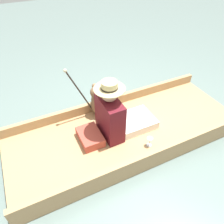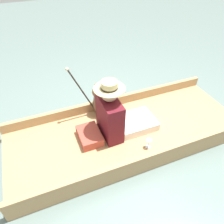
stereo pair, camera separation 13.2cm
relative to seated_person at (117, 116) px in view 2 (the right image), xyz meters
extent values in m
plane|color=slate|center=(0.04, 0.13, -0.40)|extent=(16.00, 16.00, 0.00)
cube|color=tan|center=(0.04, 0.13, -0.33)|extent=(1.19, 3.11, 0.13)
cube|color=tan|center=(-0.53, 0.13, -0.20)|extent=(0.06, 3.11, 0.14)
cube|color=tan|center=(0.60, 0.13, -0.20)|extent=(0.06, 3.11, 0.14)
cube|color=#B24738|center=(0.00, -0.37, -0.21)|extent=(0.38, 0.26, 0.11)
cube|color=white|center=(0.00, 0.27, -0.21)|extent=(0.41, 0.52, 0.11)
cube|color=#5B141E|center=(0.00, -0.10, 0.00)|extent=(0.46, 0.21, 0.54)
cube|color=beige|center=(0.00, 0.01, 0.04)|extent=(0.04, 0.01, 0.30)
cube|color=white|center=(-0.13, 0.01, 0.07)|extent=(0.02, 0.01, 0.32)
cube|color=white|center=(0.13, 0.01, 0.07)|extent=(0.02, 0.01, 0.32)
sphere|color=tan|center=(0.00, -0.10, 0.37)|extent=(0.20, 0.20, 0.20)
cylinder|color=#CCB77F|center=(0.00, -0.10, 0.43)|extent=(0.36, 0.36, 0.01)
cylinder|color=#CCB77F|center=(0.00, -0.10, 0.48)|extent=(0.19, 0.19, 0.09)
cylinder|color=black|center=(0.00, -0.10, 0.45)|extent=(0.19, 0.19, 0.02)
ellipsoid|color=#846042|center=(-0.44, -0.09, -0.12)|extent=(0.20, 0.17, 0.30)
sphere|color=#846042|center=(-0.44, -0.09, 0.10)|extent=(0.17, 0.17, 0.17)
sphere|color=brown|center=(-0.44, -0.02, 0.09)|extent=(0.07, 0.07, 0.07)
sphere|color=#846042|center=(-0.50, -0.09, 0.16)|extent=(0.07, 0.07, 0.07)
sphere|color=#846042|center=(-0.38, -0.09, 0.16)|extent=(0.07, 0.07, 0.07)
cylinder|color=#846042|center=(-0.55, -0.09, -0.07)|extent=(0.11, 0.08, 0.13)
cylinder|color=#846042|center=(-0.33, -0.09, -0.07)|extent=(0.11, 0.08, 0.13)
sphere|color=#846042|center=(-0.49, -0.05, -0.23)|extent=(0.08, 0.08, 0.08)
sphere|color=#846042|center=(-0.39, -0.05, -0.23)|extent=(0.08, 0.08, 0.08)
cylinder|color=silver|center=(0.40, 0.25, -0.26)|extent=(0.06, 0.06, 0.01)
cylinder|color=silver|center=(0.40, 0.25, -0.22)|extent=(0.01, 0.01, 0.09)
cone|color=silver|center=(0.40, 0.25, -0.16)|extent=(0.07, 0.07, 0.03)
cylinder|color=#2D2823|center=(-0.46, -0.29, 0.12)|extent=(0.02, 0.35, 0.79)
sphere|color=beige|center=(-0.46, -0.46, 0.51)|extent=(0.04, 0.04, 0.04)
camera|label=1|loc=(1.82, -0.95, 1.79)|focal=35.00mm
camera|label=2|loc=(1.87, -0.82, 1.79)|focal=35.00mm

